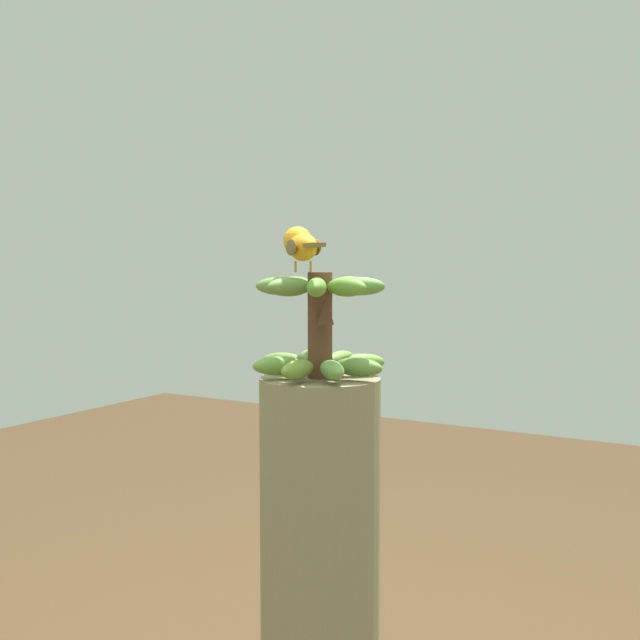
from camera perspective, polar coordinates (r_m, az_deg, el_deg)
banana_tree at (r=1.79m, az=-0.00°, el=-19.95°), size 0.26×0.26×0.98m
banana_bunch at (r=1.64m, az=0.01°, el=-0.38°), size 0.30×0.30×0.23m
perched_bird at (r=1.63m, az=-1.45°, el=5.66°), size 0.18×0.17×0.10m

